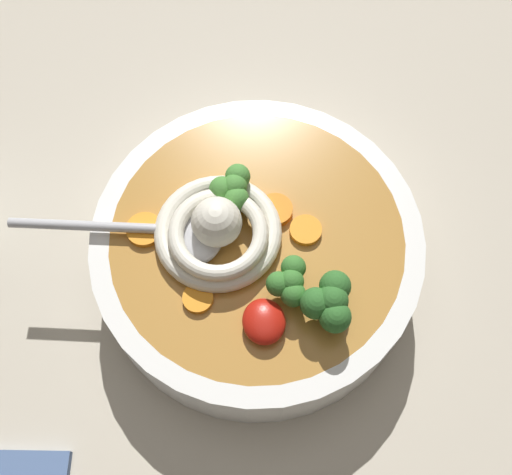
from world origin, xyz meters
TOP-DOWN VIEW (x-y plane):
  - table_slab at (0.00, 0.00)cm, footprint 90.79×90.79cm
  - soup_bowl at (-3.72, 3.04)cm, footprint 26.92×26.92cm
  - noodle_pile at (-4.11, -0.07)cm, footprint 11.15×10.94cm
  - soup_spoon at (-4.87, -2.95)cm, footprint 6.72×17.53cm
  - chili_sauce_dollop at (3.50, 2.52)cm, footprint 3.60×3.24cm
  - broccoli_floret_front at (1.13, 4.76)cm, footprint 3.74×3.22cm
  - broccoli_floret_near_spoon at (3.16, 7.36)cm, footprint 4.64×4.00cm
  - broccoli_floret_far at (-7.37, 1.61)cm, footprint 3.99×3.44cm
  - carrot_slice_beside_chili at (-5.78, 4.82)cm, footprint 2.82×2.82cm
  - carrot_slice_left at (0.82, -2.16)cm, footprint 2.35×2.35cm
  - carrot_slice_beside_noodles at (-5.53, -5.78)cm, footprint 2.93×2.93cm
  - carrot_slice_rear at (-3.68, 6.95)cm, footprint 2.58×2.58cm

SIDE VIEW (x-z plane):
  - table_slab at x=0.00cm, z-range 0.00..2.54cm
  - soup_bowl at x=-3.72cm, z-range 2.65..9.34cm
  - carrot_slice_left at x=0.82cm, z-range 9.23..9.75cm
  - carrot_slice_rear at x=-3.68cm, z-range 9.23..9.76cm
  - carrot_slice_beside_noodles at x=-5.53cm, z-range 9.23..9.79cm
  - carrot_slice_beside_chili at x=-5.78cm, z-range 9.23..9.90cm
  - soup_spoon at x=-4.87cm, z-range 9.23..10.83cm
  - chili_sauce_dollop at x=3.50cm, z-range 9.23..10.85cm
  - noodle_pile at x=-4.11cm, z-range 8.38..12.87cm
  - broccoli_floret_front at x=1.13cm, z-range 9.60..12.56cm
  - broccoli_floret_far at x=-7.37cm, z-range 9.63..12.78cm
  - broccoli_floret_near_spoon at x=3.16cm, z-range 9.69..13.36cm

